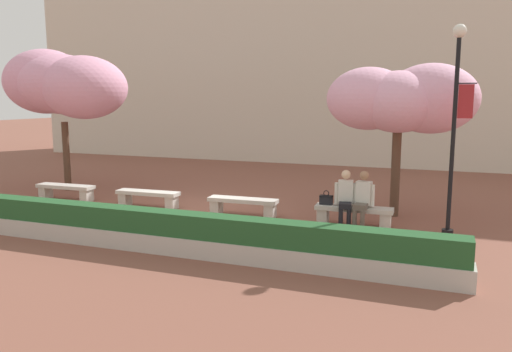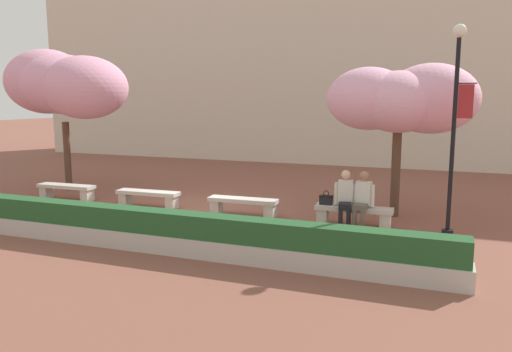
# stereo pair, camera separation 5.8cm
# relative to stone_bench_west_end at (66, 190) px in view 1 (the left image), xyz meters

# --- Properties ---
(ground_plane) EXTENTS (100.00, 100.00, 0.00)m
(ground_plane) POSITION_rel_stone_bench_west_end_xyz_m (4.17, 0.00, -0.30)
(ground_plane) COLOR brown
(building_facade) EXTENTS (28.00, 4.00, 9.96)m
(building_facade) POSITION_rel_stone_bench_west_end_xyz_m (4.17, 12.19, 4.68)
(building_facade) COLOR beige
(building_facade) RESTS_ON ground
(stone_bench_west_end) EXTENTS (1.79, 0.48, 0.45)m
(stone_bench_west_end) POSITION_rel_stone_bench_west_end_xyz_m (0.00, 0.00, 0.00)
(stone_bench_west_end) COLOR #BCB7AD
(stone_bench_west_end) RESTS_ON ground
(stone_bench_near_west) EXTENTS (1.79, 0.48, 0.45)m
(stone_bench_near_west) POSITION_rel_stone_bench_west_end_xyz_m (2.78, 0.00, 0.00)
(stone_bench_near_west) COLOR #BCB7AD
(stone_bench_near_west) RESTS_ON ground
(stone_bench_center) EXTENTS (1.79, 0.48, 0.45)m
(stone_bench_center) POSITION_rel_stone_bench_west_end_xyz_m (5.56, 0.00, 0.00)
(stone_bench_center) COLOR #BCB7AD
(stone_bench_center) RESTS_ON ground
(stone_bench_near_east) EXTENTS (1.79, 0.48, 0.45)m
(stone_bench_near_east) POSITION_rel_stone_bench_west_end_xyz_m (8.34, 0.00, 0.00)
(stone_bench_near_east) COLOR #BCB7AD
(stone_bench_near_east) RESTS_ON ground
(person_seated_left) EXTENTS (0.50, 0.72, 1.29)m
(person_seated_left) POSITION_rel_stone_bench_west_end_xyz_m (8.15, -0.05, 0.40)
(person_seated_left) COLOR black
(person_seated_left) RESTS_ON ground
(person_seated_right) EXTENTS (0.51, 0.71, 1.29)m
(person_seated_right) POSITION_rel_stone_bench_west_end_xyz_m (8.54, -0.05, 0.40)
(person_seated_right) COLOR black
(person_seated_right) RESTS_ON ground
(handbag) EXTENTS (0.30, 0.15, 0.34)m
(handbag) POSITION_rel_stone_bench_west_end_xyz_m (7.68, -0.00, 0.28)
(handbag) COLOR black
(handbag) RESTS_ON stone_bench_near_east
(cherry_tree_main) EXTENTS (3.63, 2.47, 3.77)m
(cherry_tree_main) POSITION_rel_stone_bench_west_end_xyz_m (9.18, 1.46, 2.59)
(cherry_tree_main) COLOR #513828
(cherry_tree_main) RESTS_ON ground
(cherry_tree_secondary) EXTENTS (4.44, 2.82, 4.50)m
(cherry_tree_secondary) POSITION_rel_stone_bench_west_end_xyz_m (-1.11, 1.42, 3.05)
(cherry_tree_secondary) COLOR #513828
(cherry_tree_secondary) RESTS_ON ground
(lamp_post_with_banner) EXTENTS (0.54, 0.28, 4.43)m
(lamp_post_with_banner) POSITION_rel_stone_bench_west_end_xyz_m (10.40, -0.07, 2.34)
(lamp_post_with_banner) COLOR black
(lamp_post_with_banner) RESTS_ON ground
(planter_hedge_foreground) EXTENTS (13.23, 0.50, 0.80)m
(planter_hedge_foreground) POSITION_rel_stone_bench_west_end_xyz_m (4.17, -3.27, 0.08)
(planter_hedge_foreground) COLOR #BCB7AD
(planter_hedge_foreground) RESTS_ON ground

